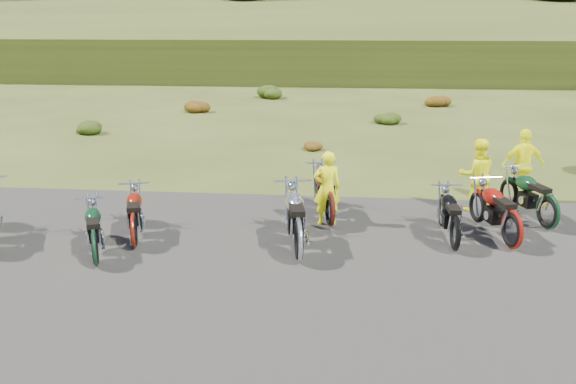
# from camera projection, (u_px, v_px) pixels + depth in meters

# --- Properties ---
(ground) EXTENTS (300.00, 300.00, 0.00)m
(ground) POSITION_uv_depth(u_px,v_px,m) (305.00, 264.00, 10.05)
(ground) COLOR #394115
(ground) RESTS_ON ground
(gravel_pad) EXTENTS (20.00, 12.00, 0.04)m
(gravel_pad) POSITION_uv_depth(u_px,v_px,m) (296.00, 321.00, 8.15)
(gravel_pad) COLOR black
(gravel_pad) RESTS_ON ground
(hill_slope) EXTENTS (300.00, 45.97, 9.37)m
(hill_slope) POSITION_uv_depth(u_px,v_px,m) (336.00, 62.00, 57.63)
(hill_slope) COLOR #374316
(hill_slope) RESTS_ON ground
(hill_plateau) EXTENTS (300.00, 90.00, 9.17)m
(hill_plateau) POSITION_uv_depth(u_px,v_px,m) (339.00, 41.00, 114.73)
(hill_plateau) COLOR #374316
(hill_plateau) RESTS_ON ground
(shrub_1) EXTENTS (1.03, 1.03, 0.61)m
(shrub_1) POSITION_uv_depth(u_px,v_px,m) (87.00, 126.00, 21.52)
(shrub_1) COLOR #1C340D
(shrub_1) RESTS_ON ground
(shrub_2) EXTENTS (1.30, 1.30, 0.77)m
(shrub_2) POSITION_uv_depth(u_px,v_px,m) (196.00, 105.00, 26.29)
(shrub_2) COLOR #69300D
(shrub_2) RESTS_ON ground
(shrub_3) EXTENTS (1.56, 1.56, 0.92)m
(shrub_3) POSITION_uv_depth(u_px,v_px,m) (271.00, 90.00, 31.05)
(shrub_3) COLOR #1C340D
(shrub_3) RESTS_ON ground
(shrub_4) EXTENTS (0.77, 0.77, 0.45)m
(shrub_4) POSITION_uv_depth(u_px,v_px,m) (311.00, 144.00, 18.78)
(shrub_4) COLOR #69300D
(shrub_4) RESTS_ON ground
(shrub_5) EXTENTS (1.03, 1.03, 0.61)m
(shrub_5) POSITION_uv_depth(u_px,v_px,m) (386.00, 117.00, 23.54)
(shrub_5) COLOR #1C340D
(shrub_5) RESTS_ON ground
(shrub_6) EXTENTS (1.30, 1.30, 0.77)m
(shrub_6) POSITION_uv_depth(u_px,v_px,m) (437.00, 99.00, 28.30)
(shrub_6) COLOR #69300D
(shrub_6) RESTS_ON ground
(motorcycle_1) EXTENTS (1.18, 2.02, 1.00)m
(motorcycle_1) POSITION_uv_depth(u_px,v_px,m) (135.00, 248.00, 10.75)
(motorcycle_1) COLOR maroon
(motorcycle_1) RESTS_ON ground
(motorcycle_2) EXTENTS (1.32, 1.96, 0.98)m
(motorcycle_2) POSITION_uv_depth(u_px,v_px,m) (97.00, 267.00, 9.96)
(motorcycle_2) COLOR #0E3319
(motorcycle_2) RESTS_ON ground
(motorcycle_3) EXTENTS (1.12, 2.36, 1.19)m
(motorcycle_3) POSITION_uv_depth(u_px,v_px,m) (299.00, 262.00, 10.15)
(motorcycle_3) COLOR silver
(motorcycle_3) RESTS_ON ground
(motorcycle_4) EXTENTS (1.16, 2.25, 1.13)m
(motorcycle_4) POSITION_uv_depth(u_px,v_px,m) (330.00, 227.00, 11.84)
(motorcycle_4) COLOR #4E110D
(motorcycle_4) RESTS_ON ground
(motorcycle_5) EXTENTS (0.67, 1.93, 1.01)m
(motorcycle_5) POSITION_uv_depth(u_px,v_px,m) (454.00, 252.00, 10.60)
(motorcycle_5) COLOR black
(motorcycle_5) RESTS_ON ground
(motorcycle_6) EXTENTS (1.17, 2.23, 1.11)m
(motorcycle_6) POSITION_uv_depth(u_px,v_px,m) (509.00, 249.00, 10.70)
(motorcycle_6) COLOR maroon
(motorcycle_6) RESTS_ON ground
(motorcycle_7) EXTENTS (1.28, 2.21, 1.10)m
(motorcycle_7) POSITION_uv_depth(u_px,v_px,m) (545.00, 230.00, 11.69)
(motorcycle_7) COLOR #0E3218
(motorcycle_7) RESTS_ON ground
(person_middle) EXTENTS (0.64, 0.48, 1.58)m
(person_middle) POSITION_uv_depth(u_px,v_px,m) (327.00, 189.00, 11.75)
(person_middle) COLOR #FEFF0D
(person_middle) RESTS_ON ground
(person_right_a) EXTENTS (0.85, 0.69, 1.65)m
(person_right_a) POSITION_uv_depth(u_px,v_px,m) (477.00, 176.00, 12.61)
(person_right_a) COLOR #FEFF0D
(person_right_a) RESTS_ON ground
(person_right_b) EXTENTS (1.07, 0.57, 1.73)m
(person_right_b) POSITION_uv_depth(u_px,v_px,m) (523.00, 166.00, 13.29)
(person_right_b) COLOR #FEFF0D
(person_right_b) RESTS_ON ground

